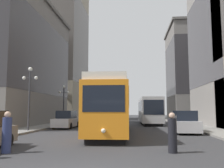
% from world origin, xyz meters
% --- Properties ---
extents(sidewalk_left, '(2.74, 120.00, 0.15)m').
position_xyz_m(sidewalk_left, '(-8.31, 40.00, 0.07)').
color(sidewalk_left, gray).
rests_on(sidewalk_left, ground).
extents(sidewalk_right, '(2.74, 120.00, 0.15)m').
position_xyz_m(sidewalk_right, '(8.31, 40.00, 0.07)').
color(sidewalk_right, gray).
rests_on(sidewalk_right, ground).
extents(streetcar, '(2.98, 15.02, 3.89)m').
position_xyz_m(streetcar, '(-0.21, 13.06, 2.10)').
color(streetcar, black).
rests_on(streetcar, ground).
extents(transit_bus, '(2.87, 11.21, 3.45)m').
position_xyz_m(transit_bus, '(3.55, 26.91, 1.95)').
color(transit_bus, black).
rests_on(transit_bus, ground).
extents(parked_car_left_near, '(1.91, 4.98, 1.82)m').
position_xyz_m(parked_car_left_near, '(-5.64, 18.61, 0.84)').
color(parked_car_left_near, black).
rests_on(parked_car_left_near, ground).
extents(parked_car_right_far, '(2.01, 5.01, 1.82)m').
position_xyz_m(parked_car_right_far, '(5.64, 13.92, 0.84)').
color(parked_car_right_far, black).
rests_on(parked_car_right_far, ground).
extents(parked_car_left_far, '(2.09, 5.08, 1.82)m').
position_xyz_m(parked_car_left_far, '(-5.64, 30.16, 0.84)').
color(parked_car_left_far, black).
rests_on(parked_car_left_far, ground).
extents(pedestrian_crossing_far, '(0.39, 0.39, 1.74)m').
position_xyz_m(pedestrian_crossing_far, '(3.19, 4.06, 0.81)').
color(pedestrian_crossing_far, black).
rests_on(pedestrian_crossing_far, ground).
extents(pedestrian_on_sidewalk, '(0.40, 0.40, 1.78)m').
position_xyz_m(pedestrian_on_sidewalk, '(-3.95, 3.37, 0.83)').
color(pedestrian_on_sidewalk, navy).
rests_on(pedestrian_on_sidewalk, ground).
extents(lamp_post_left_near, '(1.41, 0.36, 5.48)m').
position_xyz_m(lamp_post_left_near, '(-7.54, 13.55, 3.75)').
color(lamp_post_left_near, '#333338').
rests_on(lamp_post_left_near, sidewalk_left).
extents(lamp_post_left_far, '(1.41, 0.36, 4.92)m').
position_xyz_m(lamp_post_left_far, '(-7.54, 23.86, 3.42)').
color(lamp_post_left_far, '#333338').
rests_on(lamp_post_left_far, sidewalk_left).
extents(building_left_corner, '(10.77, 20.19, 16.18)m').
position_xyz_m(building_left_corner, '(-14.77, 23.31, 8.30)').
color(building_left_corner, slate).
rests_on(building_left_corner, ground).
extents(building_left_midblock, '(11.20, 15.15, 30.18)m').
position_xyz_m(building_left_midblock, '(-14.98, 43.75, 15.56)').
color(building_left_midblock, gray).
rests_on(building_left_midblock, ground).
extents(building_right_corner, '(11.48, 15.17, 20.87)m').
position_xyz_m(building_right_corner, '(15.12, 49.55, 10.74)').
color(building_right_corner, slate).
rests_on(building_right_corner, ground).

